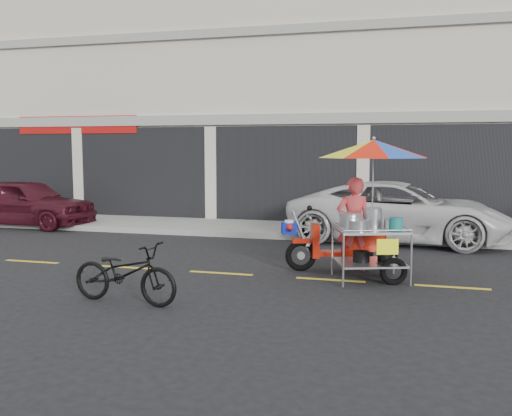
% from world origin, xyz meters
% --- Properties ---
extents(ground, '(90.00, 90.00, 0.00)m').
position_xyz_m(ground, '(0.00, 0.00, 0.00)').
color(ground, black).
extents(sidewalk, '(45.00, 3.00, 0.15)m').
position_xyz_m(sidewalk, '(0.00, 5.50, 0.07)').
color(sidewalk, gray).
rests_on(sidewalk, ground).
extents(shophouse_block, '(36.00, 8.11, 10.40)m').
position_xyz_m(shophouse_block, '(2.82, 10.59, 4.24)').
color(shophouse_block, beige).
rests_on(shophouse_block, ground).
extents(centerline, '(42.00, 0.10, 0.01)m').
position_xyz_m(centerline, '(0.00, 0.00, 0.00)').
color(centerline, gold).
rests_on(centerline, ground).
extents(maroon_sedan, '(4.16, 1.84, 1.39)m').
position_xyz_m(maroon_sedan, '(-9.47, 4.43, 0.70)').
color(maroon_sedan, '#3F0F1A').
rests_on(maroon_sedan, ground).
extents(white_pickup, '(5.45, 2.83, 1.47)m').
position_xyz_m(white_pickup, '(1.04, 4.47, 0.73)').
color(white_pickup, silver).
rests_on(white_pickup, ground).
extents(near_bicycle, '(1.79, 0.79, 0.91)m').
position_xyz_m(near_bicycle, '(-2.71, -2.27, 0.45)').
color(near_bicycle, black).
rests_on(near_bicycle, ground).
extents(food_vendor_rig, '(2.88, 2.40, 2.48)m').
position_xyz_m(food_vendor_rig, '(0.51, 0.48, 1.55)').
color(food_vendor_rig, black).
rests_on(food_vendor_rig, ground).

